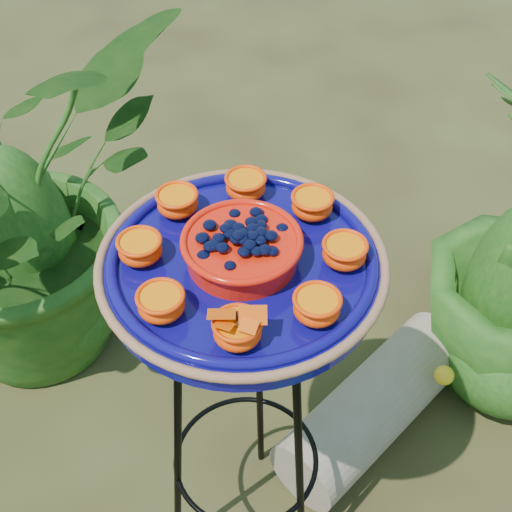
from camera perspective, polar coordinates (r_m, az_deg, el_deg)
name	(u,v)px	position (r m, az deg, el deg)	size (l,w,h in m)	color
tripod_stand	(245,399)	(1.43, -0.90, -11.39)	(0.36, 0.37, 0.88)	black
feeder_dish	(242,261)	(1.13, -1.12, -0.42)	(0.51, 0.51, 0.11)	#0B0862
driftwood_log	(374,405)	(1.97, 9.41, -11.68)	(0.20, 0.20, 0.60)	gray
shrub_back_left	(12,203)	(1.99, -18.97, 4.03)	(0.89, 0.77, 0.99)	#154612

